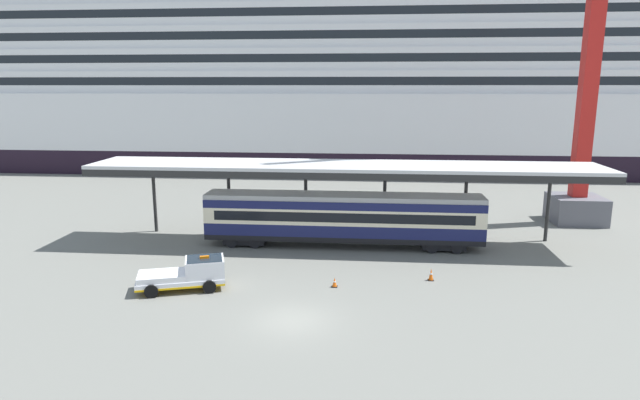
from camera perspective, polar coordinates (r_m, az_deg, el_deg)
name	(u,v)px	position (r m, az deg, el deg)	size (l,w,h in m)	color
ground_plane	(292,320)	(29.13, -2.95, -12.62)	(400.00, 400.00, 0.00)	slate
cruise_ship	(279,73)	(83.74, -4.42, 13.24)	(161.47, 22.59, 41.93)	black
platform_canopy	(344,168)	(40.81, 2.53, 3.42)	(38.54, 5.71, 6.35)	silver
train_carriage	(343,217)	(41.10, 2.45, -1.86)	(21.02, 2.81, 4.11)	black
service_truck	(189,273)	(33.87, -13.68, -7.56)	(5.57, 3.51, 2.02)	white
traffic_cone_near	(431,275)	(35.20, 11.69, -7.75)	(0.36, 0.36, 0.79)	black
traffic_cone_mid	(335,282)	(33.46, 1.56, -8.73)	(0.36, 0.36, 0.60)	black
dockside_crane	(600,1)	(53.48, 27.55, 18.23)	(9.63, 4.40, 60.53)	#595960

